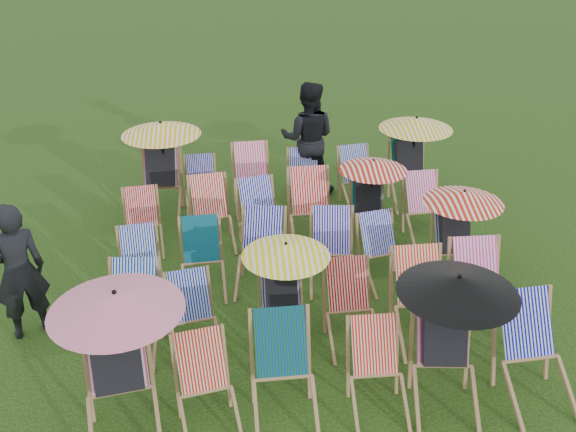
{
  "coord_description": "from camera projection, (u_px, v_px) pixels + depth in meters",
  "views": [
    {
      "loc": [
        -0.85,
        -6.91,
        4.68
      ],
      "look_at": [
        -0.14,
        0.27,
        0.9
      ],
      "focal_mm": 40.0,
      "sensor_mm": 36.0,
      "label": 1
    }
  ],
  "objects": [
    {
      "name": "ground",
      "position": [
        301.0,
        286.0,
        8.34
      ],
      "size": [
        100.0,
        100.0,
        0.0
      ],
      "primitive_type": "plane",
      "color": "black",
      "rests_on": "ground"
    },
    {
      "name": "deckchair_0",
      "position": [
        119.0,
        362.0,
        5.87
      ],
      "size": [
        1.23,
        1.33,
        1.46
      ],
      "rotation": [
        0.0,
        0.0,
        0.17
      ],
      "color": "#9E7249",
      "rests_on": "ground"
    },
    {
      "name": "deckchair_1",
      "position": [
        207.0,
        390.0,
        6.03
      ],
      "size": [
        0.72,
        0.89,
        0.86
      ],
      "rotation": [
        0.0,
        0.0,
        0.21
      ],
      "color": "#9E7249",
      "rests_on": "ground"
    },
    {
      "name": "deckchair_2",
      "position": [
        284.0,
        375.0,
        6.12
      ],
      "size": [
        0.66,
        0.91,
        0.98
      ],
      "rotation": [
        0.0,
        0.0,
        0.02
      ],
      "color": "#9E7249",
      "rests_on": "ground"
    },
    {
      "name": "deckchair_3",
      "position": [
        378.0,
        374.0,
        6.23
      ],
      "size": [
        0.57,
        0.79,
        0.86
      ],
      "rotation": [
        0.0,
        0.0,
        0.0
      ],
      "color": "#9E7249",
      "rests_on": "ground"
    },
    {
      "name": "deckchair_4",
      "position": [
        449.0,
        339.0,
        6.22
      ],
      "size": [
        1.17,
        1.24,
        1.39
      ],
      "rotation": [
        0.0,
        0.0,
        -0.11
      ],
      "color": "#9E7249",
      "rests_on": "ground"
    },
    {
      "name": "deckchair_5",
      "position": [
        537.0,
        356.0,
        6.34
      ],
      "size": [
        0.74,
        0.98,
        1.02
      ],
      "rotation": [
        0.0,
        0.0,
        0.07
      ],
      "color": "#9E7249",
      "rests_on": "ground"
    },
    {
      "name": "deckchair_6",
      "position": [
        131.0,
        314.0,
        7.02
      ],
      "size": [
        0.7,
        0.92,
        0.94
      ],
      "rotation": [
        0.0,
        0.0,
        -0.1
      ],
      "color": "#9E7249",
      "rests_on": "ground"
    },
    {
      "name": "deckchair_7",
      "position": [
        194.0,
        318.0,
        7.04
      ],
      "size": [
        0.69,
        0.86,
        0.83
      ],
      "rotation": [
        0.0,
        0.0,
        0.2
      ],
      "color": "#9E7249",
      "rests_on": "ground"
    },
    {
      "name": "deckchair_8",
      "position": [
        283.0,
        291.0,
        7.16
      ],
      "size": [
        0.98,
        1.02,
        1.17
      ],
      "rotation": [
        0.0,
        0.0,
        0.01
      ],
      "color": "#9E7249",
      "rests_on": "ground"
    },
    {
      "name": "deckchair_9",
      "position": [
        352.0,
        308.0,
        7.16
      ],
      "size": [
        0.62,
        0.84,
        0.89
      ],
      "rotation": [
        0.0,
        0.0,
        0.05
      ],
      "color": "#9E7249",
      "rests_on": "ground"
    },
    {
      "name": "deckchair_10",
      "position": [
        423.0,
        302.0,
        7.19
      ],
      "size": [
        0.66,
        0.92,
        0.98
      ],
      "rotation": [
        0.0,
        0.0,
        0.01
      ],
      "color": "#9E7249",
      "rests_on": "ground"
    },
    {
      "name": "deckchair_11",
      "position": [
        482.0,
        293.0,
        7.32
      ],
      "size": [
        0.67,
        0.93,
        1.0
      ],
      "rotation": [
        0.0,
        0.0,
        -0.01
      ],
      "color": "#9E7249",
      "rests_on": "ground"
    },
    {
      "name": "deckchair_12",
      "position": [
        140.0,
        267.0,
        7.97
      ],
      "size": [
        0.64,
        0.83,
        0.83
      ],
      "rotation": [
        0.0,
        0.0,
        0.13
      ],
      "color": "#9E7249",
      "rests_on": "ground"
    },
    {
      "name": "deckchair_13",
      "position": [
        202.0,
        260.0,
        8.09
      ],
      "size": [
        0.62,
        0.84,
        0.87
      ],
      "rotation": [
        0.0,
        0.0,
        0.06
      ],
      "color": "#9E7249",
      "rests_on": "ground"
    },
    {
      "name": "deckchair_14",
      "position": [
        261.0,
        253.0,
        8.16
      ],
      "size": [
        0.78,
        0.97,
        0.95
      ],
      "rotation": [
        0.0,
        0.0,
        -0.19
      ],
      "color": "#9E7249",
      "rests_on": "ground"
    },
    {
      "name": "deckchair_15",
      "position": [
        332.0,
        252.0,
        8.21
      ],
      "size": [
        0.7,
        0.91,
        0.93
      ],
      "rotation": [
        0.0,
        0.0,
        -0.11
      ],
      "color": "#9E7249",
      "rests_on": "ground"
    },
    {
      "name": "deckchair_16",
      "position": [
        384.0,
        253.0,
        8.27
      ],
      "size": [
        0.71,
        0.87,
        0.85
      ],
      "rotation": [
        0.0,
        0.0,
        0.2
      ],
      "color": "#9E7249",
      "rests_on": "ground"
    },
    {
      "name": "deckchair_17",
      "position": [
        458.0,
        234.0,
        8.26
      ],
      "size": [
        1.02,
        1.06,
        1.21
      ],
      "rotation": [
        0.0,
        0.0,
        -0.02
      ],
      "color": "#9E7249",
      "rests_on": "ground"
    },
    {
      "name": "deckchair_18",
      "position": [
        143.0,
        223.0,
        9.01
      ],
      "size": [
        0.63,
        0.82,
        0.82
      ],
      "rotation": [
        0.0,
        0.0,
        0.12
      ],
      "color": "#9E7249",
      "rests_on": "ground"
    },
    {
      "name": "deckchair_19",
      "position": [
        212.0,
        214.0,
        9.13
      ],
      "size": [
        0.72,
        0.92,
        0.92
      ],
      "rotation": [
        0.0,
        0.0,
        0.14
      ],
      "color": "#9E7249",
      "rests_on": "ground"
    },
    {
      "name": "deckchair_20",
      "position": [
        261.0,
        217.0,
        9.08
      ],
      "size": [
        0.75,
        0.93,
        0.91
      ],
      "rotation": [
        0.0,
        0.0,
        0.19
      ],
      "color": "#9E7249",
      "rests_on": "ground"
    },
    {
      "name": "deckchair_21",
      "position": [
        312.0,
        210.0,
        9.17
      ],
      "size": [
        0.69,
        0.94,
        1.0
      ],
      "rotation": [
        0.0,
        0.0,
        0.03
      ],
      "color": "#9E7249",
      "rests_on": "ground"
    },
    {
      "name": "deckchair_22",
      "position": [
        369.0,
        198.0,
        9.28
      ],
      "size": [
        0.98,
        1.03,
        1.16
      ],
      "rotation": [
        0.0,
        0.0,
        -0.11
      ],
      "color": "#9E7249",
      "rests_on": "ground"
    },
    {
      "name": "deckchair_23",
      "position": [
        427.0,
        209.0,
        9.3
      ],
      "size": [
        0.65,
        0.86,
        0.9
      ],
      "rotation": [
        0.0,
        0.0,
        0.07
      ],
      "color": "#9E7249",
      "rests_on": "ground"
    },
    {
      "name": "deckchair_24",
      "position": [
        160.0,
        167.0,
        9.91
      ],
      "size": [
        1.21,
        1.27,
        1.44
      ],
      "rotation": [
        0.0,
        0.0,
        -0.05
      ],
      "color": "#9E7249",
      "rests_on": "ground"
    },
    {
      "name": "deckchair_25",
      "position": [
        201.0,
        186.0,
        10.11
      ],
      "size": [
        0.57,
        0.77,
        0.81
      ],
      "rotation": [
        0.0,
        0.0,
        0.05
      ],
      "color": "#9E7249",
      "rests_on": "ground"
    },
    {
      "name": "deckchair_26",
      "position": [
        253.0,
        179.0,
        10.15
      ],
      "size": [
        0.69,
        0.93,
        0.97
      ],
      "rotation": [
        0.0,
        0.0,
        0.06
      ],
      "color": "#9E7249",
      "rests_on": "ground"
    },
    {
      "name": "deckchair_27",
      "position": [
        304.0,
        181.0,
        10.2
      ],
      "size": [
        0.63,
        0.84,
        0.87
      ],
      "rotation": [
        0.0,
        0.0,
        -0.07
      ],
      "color": "#9E7249",
      "rests_on": "ground"
    },
    {
      "name": "deckchair_28",
      "position": [
        360.0,
        179.0,
        10.28
      ],
      "size": [
        0.71,
        0.9,
        0.88
      ],
      "rotation": [
        0.0,
        0.0,
        0.17
      ],
      "color": "#9E7249",
      "rests_on": "ground"
    },
    {
      "name": "deckchair_29",
      "position": [
        412.0,
        159.0,
        10.27
      ],
      "size": [
        1.16,
        1.2,
        1.38
      ],
      "rotation": [
        0.0,
        0.0,
        -0.0
      ],
      "color": "#9E7249",
      "rests_on": "ground"
    },
    {
      "name": "person_left",
      "position": [
        18.0,
        272.0,
        7.11
      ],
      "size": [
        0.72,
        0.64,
        1.67
      ],
      "primitive_type": "imported",
      "rotation": [
        0.0,
        0.0,
        3.63
      ],
      "color": "black",
      "rests_on": "ground"
    },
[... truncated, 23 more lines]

